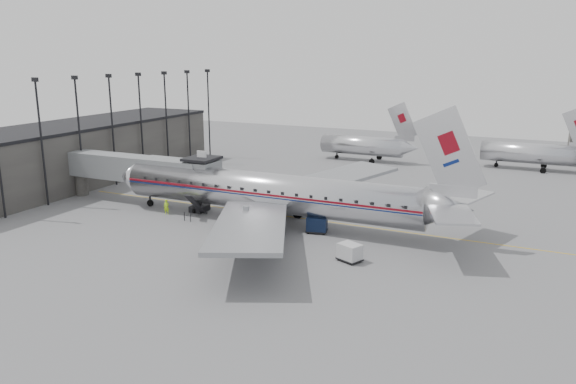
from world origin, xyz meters
name	(u,v)px	position (x,y,z in m)	size (l,w,h in m)	color
ground	(255,230)	(0.00, 0.00, 0.00)	(160.00, 160.00, 0.00)	slate
terminal	(79,153)	(-34.00, 10.00, 4.00)	(12.00, 46.00, 8.00)	#3D3A38
apron_line	(304,219)	(3.00, 6.00, 0.01)	(0.15, 60.00, 0.01)	gold
jet_bridge	(148,171)	(-16.66, 3.67, 4.18)	(21.00, 6.20, 7.10)	slate
floodlight_masts	(127,123)	(-27.50, 13.00, 8.36)	(0.90, 42.25, 15.25)	black
distant_aircraft_near	(363,145)	(-1.79, 42.00, 2.73)	(16.39, 3.20, 10.26)	silver
distant_aircraft_mid	(529,152)	(24.21, 46.00, 2.73)	(16.39, 3.20, 10.26)	silver
airliner	(275,193)	(0.85, 3.01, 3.40)	(42.69, 39.59, 13.51)	silver
service_van	(249,225)	(0.83, -2.79, 1.43)	(6.19, 3.89, 2.72)	silver
baggage_cart_navy	(317,224)	(6.18, 2.00, 0.89)	(2.44, 2.06, 1.67)	#0C1833
baggage_cart_white	(350,252)	(11.91, -4.30, 0.85)	(2.48, 2.23, 1.60)	#B9B9BC
ramp_worker	(166,207)	(-12.00, 0.92, 0.86)	(0.63, 0.41, 1.72)	#B8F71D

